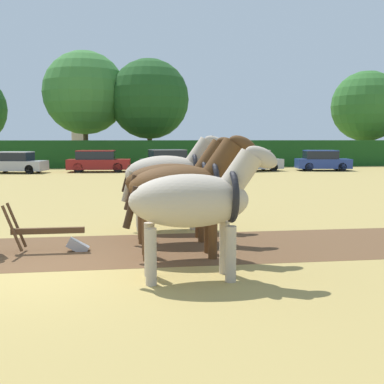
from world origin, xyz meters
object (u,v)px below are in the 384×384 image
object	(u,v)px
plow	(55,237)
parked_car_center_right	(251,161)
draft_horse_lead_right	(185,187)
tree_center_left	(149,99)
church_spire	(77,103)
tree_center	(367,106)
draft_horse_trail_right	(170,174)
draft_horse_lead_left	(196,201)
parked_car_center_left	(98,161)
parked_car_center	(169,161)
parked_car_left	(16,163)
parked_car_right	(322,161)
draft_horse_trail_left	(177,182)
tree_left	(85,93)
farmer_beside_team	(167,187)

from	to	relation	value
plow	parked_car_center_right	bearing A→B (deg)	66.07
draft_horse_lead_right	tree_center_left	bearing A→B (deg)	88.13
church_spire	draft_horse_lead_right	world-z (taller)	church_spire
tree_center	draft_horse_trail_right	size ratio (longest dim) A/B	3.13
draft_horse_lead_left	plow	size ratio (longest dim) A/B	1.56
parked_car_center_left	parked_car_center	world-z (taller)	parked_car_center
parked_car_left	draft_horse_trail_right	bearing A→B (deg)	-56.34
plow	parked_car_center_left	size ratio (longest dim) A/B	0.38
church_spire	parked_car_center_right	distance (m)	52.63
church_spire	parked_car_center_left	bearing A→B (deg)	-82.60
draft_horse_lead_right	parked_car_right	bearing A→B (deg)	61.47
plow	draft_horse_trail_left	bearing A→B (deg)	16.27
parked_car_left	tree_center	bearing A→B (deg)	29.58
tree_left	tree_center_left	world-z (taller)	tree_left
tree_center	parked_car_right	xyz separation A→B (m)	(-8.43, -10.01, -4.69)
church_spire	draft_horse_lead_left	world-z (taller)	church_spire
draft_horse_trail_right	parked_car_center_right	size ratio (longest dim) A/B	0.62
church_spire	draft_horse_trail_left	bearing A→B (deg)	-82.45
tree_left	draft_horse_trail_right	xyz separation A→B (m)	(4.95, -32.29, -4.99)
church_spire	draft_horse_lead_left	bearing A→B (deg)	-82.74
tree_center_left	parked_car_left	distance (m)	14.62
parked_car_center	parked_car_center_right	distance (m)	5.95
parked_car_center	church_spire	bearing A→B (deg)	91.34
church_spire	tree_center_left	bearing A→B (deg)	-75.20
draft_horse_trail_left	parked_car_left	xyz separation A→B (m)	(-8.79, 23.31, -0.67)
tree_center_left	parked_car_center	size ratio (longest dim) A/B	2.19
tree_center	parked_car_center_left	size ratio (longest dim) A/B	1.96
tree_center	parked_car_left	xyz separation A→B (m)	(-30.25, -9.74, -4.71)
parked_car_center_right	draft_horse_lead_left	bearing A→B (deg)	-118.09
draft_horse_trail_left	draft_horse_trail_right	world-z (taller)	draft_horse_trail_right
church_spire	parked_car_left	xyz separation A→B (m)	(0.80, -48.99, -7.56)
parked_car_left	tree_center_left	bearing A→B (deg)	57.37
draft_horse_lead_left	parked_car_right	size ratio (longest dim) A/B	0.65
parked_car_left	plow	bearing A→B (deg)	-63.93
tree_center_left	draft_horse_lead_left	size ratio (longest dim) A/B	3.55
tree_center_left	parked_car_right	bearing A→B (deg)	-39.30
parked_car_center_left	parked_car_right	distance (m)	16.33
church_spire	parked_car_center_right	world-z (taller)	church_spire
farmer_beside_team	church_spire	bearing A→B (deg)	116.22
draft_horse_trail_left	plow	world-z (taller)	draft_horse_trail_left
plow	parked_car_center_right	world-z (taller)	parked_car_center_right
draft_horse_trail_left	parked_car_center	bearing A→B (deg)	85.09
church_spire	plow	world-z (taller)	church_spire
plow	parked_car_center	size ratio (longest dim) A/B	0.39
draft_horse_trail_left	tree_center_left	bearing A→B (deg)	88.05
parked_car_left	draft_horse_lead_right	bearing A→B (deg)	-58.76
parked_car_right	farmer_beside_team	bearing A→B (deg)	-115.02
tree_center_left	draft_horse_lead_left	world-z (taller)	tree_center_left
draft_horse_trail_right	parked_car_left	xyz separation A→B (m)	(-8.76, 21.77, -0.73)
draft_horse_trail_left	parked_car_right	xyz separation A→B (m)	(13.04, 23.04, -0.65)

